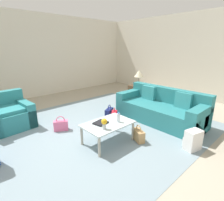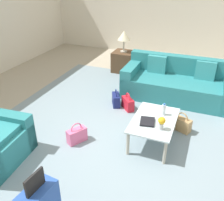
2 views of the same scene
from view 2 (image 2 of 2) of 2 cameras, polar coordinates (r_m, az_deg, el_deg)
The scene contains 14 objects.
ground_plane at distance 4.02m, azimuth 0.74°, elevation -10.94°, with size 12.00×12.00×0.00m, color #A89E89.
wall_right at distance 8.11m, azimuth 14.72°, elevation 20.40°, with size 0.12×8.00×3.10m, color silver.
area_rug at distance 4.52m, azimuth 1.12°, elevation -5.84°, with size 5.20×4.40×0.01m, color gray.
couch at distance 5.60m, azimuth 14.76°, elevation 3.67°, with size 0.97×2.26×0.84m.
coffee_table at distance 4.00m, azimuth 9.58°, elevation -4.99°, with size 1.00×0.66×0.43m.
water_bottle at distance 4.08m, azimuth 11.75°, elevation -2.05°, with size 0.06×0.06×0.20m.
coffee_table_book at distance 3.88m, azimuth 8.10°, elevation -4.80°, with size 0.26×0.22×0.03m, color black.
flower_vase at distance 3.70m, azimuth 11.27°, elevation -4.86°, with size 0.11×0.11×0.21m.
side_table at distance 6.85m, azimuth 2.63°, elevation 8.89°, with size 0.54×0.54×0.54m, color #513823.
table_lamp at distance 6.65m, azimuth 2.77°, elevation 14.52°, with size 0.33×0.33×0.55m.
handbag_red at distance 5.00m, azimuth 3.63°, elevation -0.64°, with size 0.33×0.32×0.36m.
handbag_tan at distance 4.52m, azimuth 15.64°, elevation -5.20°, with size 0.25×0.35×0.36m.
handbag_navy at distance 5.13m, azimuth 0.93°, elevation 0.21°, with size 0.35×0.27×0.36m.
handbag_pink at distance 4.12m, azimuth -8.03°, elevation -7.83°, with size 0.35×0.28×0.36m.
Camera 2 is at (-2.91, -1.11, 2.54)m, focal length 40.00 mm.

